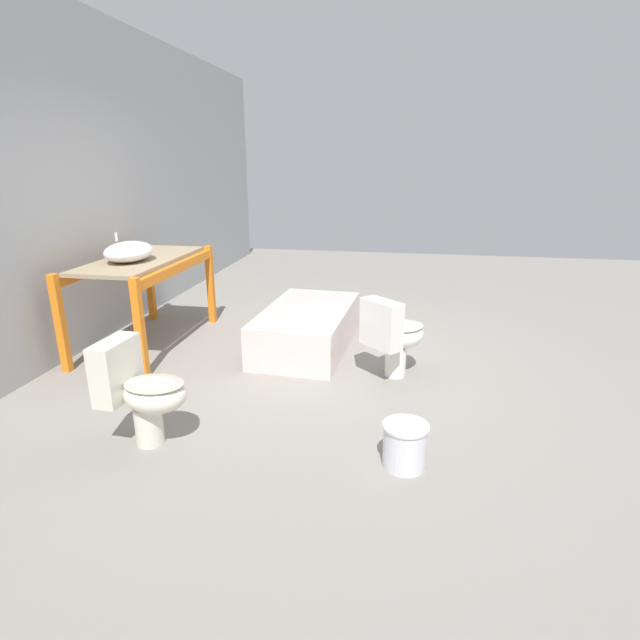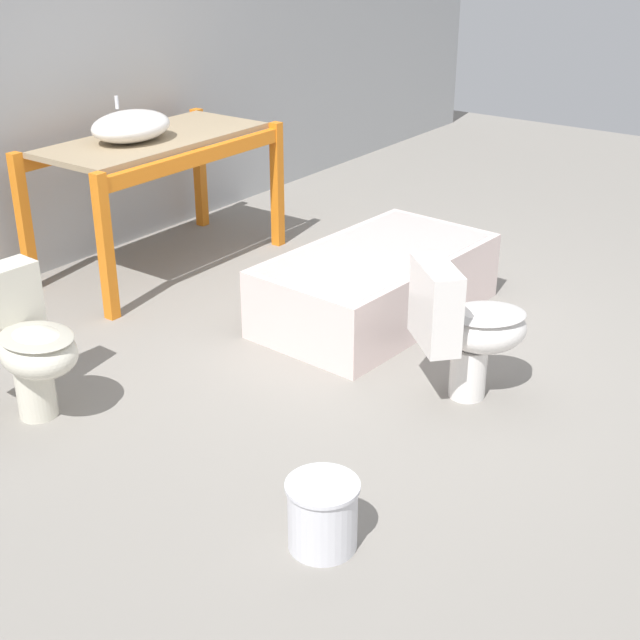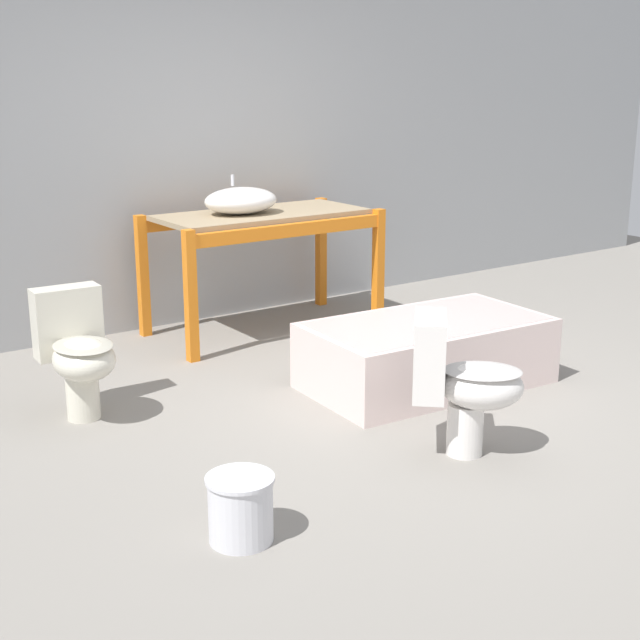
% 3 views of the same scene
% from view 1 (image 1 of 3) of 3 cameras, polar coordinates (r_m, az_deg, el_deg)
% --- Properties ---
extents(ground_plane, '(12.00, 12.00, 0.00)m').
position_cam_1_polar(ground_plane, '(4.61, -1.48, -5.20)').
color(ground_plane, gray).
extents(warehouse_wall_rear, '(10.80, 0.08, 3.20)m').
position_cam_1_polar(warehouse_wall_rear, '(5.22, -28.01, 13.59)').
color(warehouse_wall_rear, '#9EA0A3').
rests_on(warehouse_wall_rear, ground_plane).
extents(shelving_rack, '(1.65, 0.82, 0.89)m').
position_cam_1_polar(shelving_rack, '(5.24, -19.65, 5.19)').
color(shelving_rack, orange).
rests_on(shelving_rack, ground_plane).
extents(sink_basin, '(0.55, 0.41, 0.27)m').
position_cam_1_polar(sink_basin, '(5.07, -21.00, 7.32)').
color(sink_basin, white).
rests_on(sink_basin, shelving_rack).
extents(bathtub_main, '(1.51, 0.89, 0.41)m').
position_cam_1_polar(bathtub_main, '(4.97, -1.48, -0.60)').
color(bathtub_main, silver).
rests_on(bathtub_main, ground_plane).
extents(toilet_near, '(0.38, 0.56, 0.71)m').
position_cam_1_polar(toilet_near, '(3.46, -19.76, -7.51)').
color(toilet_near, silver).
rests_on(toilet_near, ground_plane).
extents(toilet_far, '(0.64, 0.62, 0.71)m').
position_cam_1_polar(toilet_far, '(4.30, 8.52, -1.62)').
color(toilet_far, white).
rests_on(toilet_far, ground_plane).
extents(bucket_white, '(0.28, 0.28, 0.28)m').
position_cam_1_polar(bucket_white, '(3.18, 9.67, -13.82)').
color(bucket_white, silver).
rests_on(bucket_white, ground_plane).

